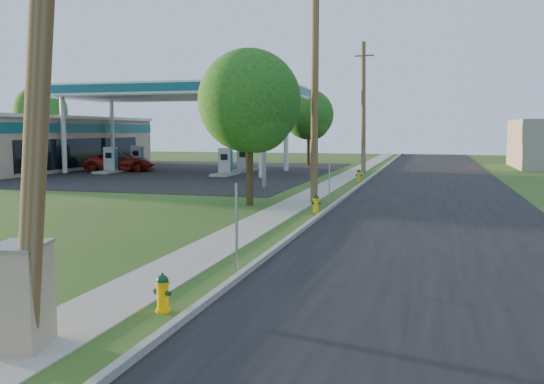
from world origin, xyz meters
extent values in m
plane|color=#204517|center=(0.00, 0.00, 0.00)|extent=(140.00, 140.00, 0.00)
cube|color=black|center=(4.50, 10.00, 0.01)|extent=(8.00, 120.00, 0.02)
cube|color=gray|center=(0.50, 10.00, 0.07)|extent=(0.15, 120.00, 0.15)
cube|color=gray|center=(-1.25, 10.00, 0.01)|extent=(1.50, 120.00, 0.03)
cube|color=black|center=(-16.00, 32.00, 0.01)|extent=(26.00, 28.00, 0.02)
cylinder|color=brown|center=(-0.60, -1.00, 4.75)|extent=(1.31, 0.32, 9.48)
cylinder|color=brown|center=(-0.60, 17.00, 4.90)|extent=(0.32, 0.32, 9.80)
cylinder|color=brown|center=(-0.60, 35.00, 4.75)|extent=(0.49, 0.32, 9.50)
cube|color=brown|center=(-0.60, 35.00, 8.50)|extent=(1.40, 0.10, 0.12)
cube|color=gray|center=(0.25, 4.20, 1.00)|extent=(0.05, 0.04, 2.00)
cube|color=gray|center=(0.25, 16.00, 1.00)|extent=(0.05, 0.04, 2.00)
cube|color=gray|center=(0.25, 28.20, 1.00)|extent=(0.05, 0.04, 2.00)
cylinder|color=silver|center=(-21.50, 28.70, 2.75)|extent=(0.36, 0.36, 5.50)
cylinder|color=silver|center=(-21.50, 35.30, 2.75)|extent=(0.36, 0.36, 5.50)
cylinder|color=silver|center=(-6.50, 28.70, 2.75)|extent=(0.36, 0.36, 5.50)
cylinder|color=silver|center=(-6.50, 35.30, 2.75)|extent=(0.36, 0.36, 5.50)
cube|color=silver|center=(-14.00, 32.00, 5.95)|extent=(18.00, 9.00, 0.90)
cube|color=#0F5563|center=(-14.00, 32.00, 5.95)|extent=(18.15, 9.15, 0.63)
cube|color=silver|center=(-14.00, 32.00, 5.63)|extent=(18.18, 9.18, 0.10)
cube|color=gray|center=(-18.50, 30.00, 0.09)|extent=(1.20, 3.20, 0.18)
cube|color=#9EA0A3|center=(-18.50, 30.00, 1.05)|extent=(0.90, 0.50, 1.70)
cube|color=#0F5563|center=(-18.50, 30.00, 1.05)|extent=(0.94, 0.40, 1.50)
cube|color=black|center=(-18.50, 29.73, 1.30)|extent=(0.50, 0.02, 0.40)
cube|color=gray|center=(-9.50, 30.00, 0.09)|extent=(1.20, 3.20, 0.18)
cube|color=#9EA0A3|center=(-9.50, 30.00, 1.05)|extent=(0.90, 0.50, 1.70)
cube|color=#0F5563|center=(-9.50, 30.00, 1.05)|extent=(0.94, 0.40, 1.50)
cube|color=black|center=(-9.50, 29.73, 1.30)|extent=(0.50, 0.02, 0.40)
cube|color=gray|center=(-18.50, 34.00, 0.09)|extent=(1.20, 3.20, 0.18)
cube|color=#9EA0A3|center=(-18.50, 34.00, 1.05)|extent=(0.90, 0.50, 1.70)
cube|color=#0F5563|center=(-18.50, 34.00, 1.05)|extent=(0.94, 0.40, 1.50)
cube|color=black|center=(-18.50, 33.73, 1.30)|extent=(0.50, 0.02, 0.40)
cube|color=gray|center=(-9.50, 34.00, 0.09)|extent=(1.20, 3.20, 0.18)
cube|color=#9EA0A3|center=(-9.50, 34.00, 1.05)|extent=(0.90, 0.50, 1.70)
cube|color=#0F5563|center=(-9.50, 34.00, 1.05)|extent=(0.94, 0.40, 1.50)
cube|color=black|center=(-9.50, 33.73, 1.30)|extent=(0.50, 0.02, 0.40)
cube|color=tan|center=(-27.00, 32.00, 2.00)|extent=(10.00, 22.00, 4.00)
cube|color=#0F5563|center=(-21.98, 32.00, 3.30)|extent=(0.06, 22.00, 0.70)
cube|color=black|center=(-21.97, 32.00, 1.40)|extent=(0.06, 16.06, 2.20)
cube|color=silver|center=(-27.00, 32.00, 4.12)|extent=(10.40, 22.40, 0.25)
cylinder|color=gray|center=(-4.50, 22.50, 2.50)|extent=(0.24, 0.24, 5.00)
cube|color=silver|center=(-4.50, 22.50, 5.80)|extent=(0.30, 2.00, 2.00)
cube|color=#0F5563|center=(-4.50, 22.50, 6.60)|extent=(0.34, 2.04, 0.50)
cylinder|color=#332413|center=(-3.00, 15.27, 1.67)|extent=(0.30, 0.30, 3.35)
sphere|color=#125116|center=(-3.00, 15.27, 4.35)|extent=(4.28, 4.28, 4.28)
sphere|color=#125116|center=(-2.60, 14.97, 3.68)|extent=(2.94, 2.94, 2.94)
cylinder|color=#332413|center=(-6.31, 42.65, 1.74)|extent=(0.30, 0.30, 3.47)
sphere|color=#125116|center=(-6.31, 42.65, 4.51)|extent=(4.44, 4.44, 4.44)
sphere|color=#125116|center=(-5.91, 42.35, 3.82)|extent=(3.05, 3.05, 3.05)
cylinder|color=#332413|center=(-31.73, 39.71, 1.91)|extent=(0.30, 0.30, 3.82)
sphere|color=#125116|center=(-31.73, 39.71, 4.97)|extent=(4.89, 4.89, 4.89)
sphere|color=#125116|center=(-31.33, 39.41, 4.20)|extent=(3.36, 3.36, 3.36)
cylinder|color=#FFBA02|center=(-0.08, 1.25, 0.03)|extent=(0.26, 0.26, 0.06)
cylinder|color=#FFBA02|center=(-0.08, 1.25, 0.28)|extent=(0.20, 0.20, 0.55)
cylinder|color=#FFBA02|center=(-0.08, 1.25, 0.52)|extent=(0.26, 0.26, 0.04)
sphere|color=#0D3822|center=(-0.08, 1.25, 0.55)|extent=(0.21, 0.21, 0.21)
cylinder|color=#0D3822|center=(-0.08, 1.25, 0.67)|extent=(0.05, 0.05, 0.06)
cylinder|color=#0D3822|center=(-0.13, 1.13, 0.35)|extent=(0.13, 0.14, 0.10)
cylinder|color=#0D3822|center=(-0.20, 1.29, 0.35)|extent=(0.12, 0.11, 0.08)
cylinder|color=#0D3822|center=(0.04, 1.20, 0.35)|extent=(0.12, 0.11, 0.08)
cylinder|color=yellow|center=(0.10, 13.94, 0.03)|extent=(0.26, 0.26, 0.06)
cylinder|color=yellow|center=(0.10, 13.94, 0.28)|extent=(0.21, 0.21, 0.56)
cylinder|color=yellow|center=(0.10, 13.94, 0.53)|extent=(0.26, 0.26, 0.04)
sphere|color=#07371E|center=(0.10, 13.94, 0.56)|extent=(0.22, 0.22, 0.22)
cylinder|color=#07371E|center=(0.10, 13.94, 0.68)|extent=(0.05, 0.05, 0.06)
cylinder|color=#07371E|center=(0.14, 13.82, 0.36)|extent=(0.14, 0.14, 0.10)
cylinder|color=#07371E|center=(-0.03, 13.89, 0.36)|extent=(0.12, 0.11, 0.08)
cylinder|color=#07371E|center=(0.22, 13.99, 0.36)|extent=(0.12, 0.11, 0.08)
cylinder|color=gold|center=(0.06, 27.54, 0.03)|extent=(0.29, 0.29, 0.06)
cylinder|color=gold|center=(0.06, 27.54, 0.32)|extent=(0.23, 0.23, 0.63)
cylinder|color=gold|center=(0.06, 27.54, 0.59)|extent=(0.29, 0.29, 0.04)
sphere|color=#0E3615|center=(0.06, 27.54, 0.63)|extent=(0.24, 0.24, 0.24)
cylinder|color=#0E3615|center=(0.06, 27.54, 0.76)|extent=(0.05, 0.05, 0.06)
cylinder|color=#0E3615|center=(0.04, 27.39, 0.40)|extent=(0.14, 0.14, 0.12)
cylinder|color=#0E3615|center=(-0.08, 27.56, 0.40)|extent=(0.12, 0.11, 0.09)
cylinder|color=#0E3615|center=(0.21, 27.51, 0.40)|extent=(0.12, 0.11, 0.09)
cube|color=tan|center=(-1.27, -0.83, 0.75)|extent=(0.83, 0.98, 1.50)
cube|color=gray|center=(-1.27, -0.83, 1.52)|extent=(0.88, 1.03, 0.04)
imported|color=maroon|center=(-18.61, 31.55, 0.74)|extent=(5.84, 4.04, 1.48)
camera|label=1|loc=(4.35, -7.60, 3.15)|focal=38.00mm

